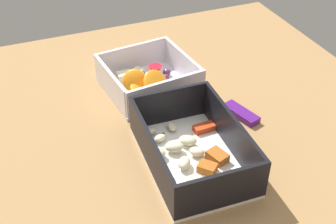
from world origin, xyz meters
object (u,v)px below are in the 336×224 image
Objects in this scene: candy_bar at (241,113)px; paper_cup_liner at (157,52)px; pasta_container at (192,152)px; fruit_bowl at (148,81)px.

candy_bar is 25.63cm from paper_cup_liner.
pasta_container is 14.86cm from candy_bar.
fruit_bowl is 18.50cm from candy_bar.
candy_bar is at bearing 41.65° from fruit_bowl.
fruit_bowl is at bearing -179.14° from pasta_container.
pasta_container is at bearing -1.35° from fruit_bowl.
pasta_container is 21.25cm from fruit_bowl.
pasta_container is 32.95cm from paper_cup_liner.
fruit_bowl reaches higher than paper_cup_liner.
pasta_container is 3.09× the size of candy_bar.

